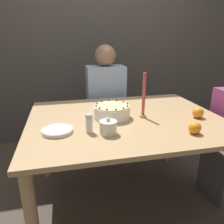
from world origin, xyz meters
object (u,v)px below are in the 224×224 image
object	(u,v)px
person_man_blue_shirt	(106,111)
cake	(112,112)
candle	(144,99)
sugar_shaker	(89,123)
sugar_bowl	(108,127)

from	to	relation	value
person_man_blue_shirt	cake	bearing A→B (deg)	82.16
candle	person_man_blue_shirt	xyz separation A→B (m)	(-0.13, 0.80, -0.35)
cake	sugar_shaker	world-z (taller)	sugar_shaker
cake	candle	world-z (taller)	candle
sugar_bowl	sugar_shaker	distance (m)	0.12
sugar_shaker	person_man_blue_shirt	world-z (taller)	person_man_blue_shirt
candle	person_man_blue_shirt	distance (m)	0.88
cake	person_man_blue_shirt	bearing A→B (deg)	82.16
cake	sugar_bowl	bearing A→B (deg)	-107.43
cake	person_man_blue_shirt	xyz separation A→B (m)	(0.10, 0.76, -0.25)
sugar_shaker	candle	distance (m)	0.48
sugar_bowl	candle	xyz separation A→B (m)	(0.32, 0.24, 0.10)
sugar_bowl	sugar_shaker	bearing A→B (deg)	156.80
cake	candle	distance (m)	0.25
sugar_shaker	person_man_blue_shirt	size ratio (longest dim) A/B	0.10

